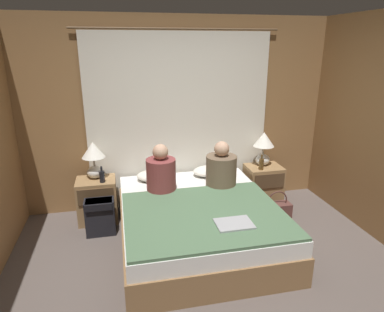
{
  "coord_description": "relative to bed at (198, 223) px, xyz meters",
  "views": [
    {
      "loc": [
        -0.8,
        -2.5,
        2.14
      ],
      "look_at": [
        0.0,
        1.12,
        0.93
      ],
      "focal_mm": 32.0,
      "sensor_mm": 36.0,
      "label": 1
    }
  ],
  "objects": [
    {
      "name": "ground_plane",
      "position": [
        0.0,
        -0.82,
        -0.24
      ],
      "size": [
        16.0,
        16.0,
        0.0
      ],
      "primitive_type": "plane",
      "color": "#564C47"
    },
    {
      "name": "handbag_on_floor",
      "position": [
        1.14,
        0.35,
        -0.13
      ],
      "size": [
        0.36,
        0.18,
        0.36
      ],
      "color": "brown",
      "rests_on": "ground_plane"
    },
    {
      "name": "blanket_on_bed",
      "position": [
        0.0,
        -0.3,
        0.26
      ],
      "size": [
        1.62,
        1.34,
        0.03
      ],
      "color": "#4C6B4C",
      "rests_on": "bed"
    },
    {
      "name": "nightstand_left",
      "position": [
        -1.12,
        0.77,
        0.04
      ],
      "size": [
        0.48,
        0.4,
        0.55
      ],
      "color": "#937047",
      "rests_on": "ground_plane"
    },
    {
      "name": "beer_bottle_on_left_stand",
      "position": [
        -1.03,
        0.67,
        0.39
      ],
      "size": [
        0.07,
        0.07,
        0.2
      ],
      "color": "black",
      "rests_on": "nightstand_left"
    },
    {
      "name": "pillow_right",
      "position": [
        0.37,
        0.79,
        0.3
      ],
      "size": [
        0.49,
        0.35,
        0.12
      ],
      "color": "silver",
      "rests_on": "bed"
    },
    {
      "name": "beer_bottle_on_right_stand",
      "position": [
        1.03,
        0.67,
        0.39
      ],
      "size": [
        0.06,
        0.06,
        0.21
      ],
      "color": "#513819",
      "rests_on": "nightstand_right"
    },
    {
      "name": "bed",
      "position": [
        0.0,
        0.0,
        0.0
      ],
      "size": [
        1.68,
        2.0,
        0.48
      ],
      "color": "olive",
      "rests_on": "ground_plane"
    },
    {
      "name": "wall_back",
      "position": [
        0.0,
        1.11,
        1.01
      ],
      "size": [
        4.16,
        0.06,
        2.5
      ],
      "color": "olive",
      "rests_on": "ground_plane"
    },
    {
      "name": "nightstand_right",
      "position": [
        1.12,
        0.77,
        0.04
      ],
      "size": [
        0.48,
        0.4,
        0.55
      ],
      "color": "#937047",
      "rests_on": "ground_plane"
    },
    {
      "name": "laptop_on_bed",
      "position": [
        0.21,
        -0.58,
        0.28
      ],
      "size": [
        0.35,
        0.26,
        0.02
      ],
      "color": "#9EA0A5",
      "rests_on": "blanket_on_bed"
    },
    {
      "name": "person_left_in_bed",
      "position": [
        -0.35,
        0.41,
        0.47
      ],
      "size": [
        0.35,
        0.35,
        0.58
      ],
      "color": "brown",
      "rests_on": "bed"
    },
    {
      "name": "curtain_panel",
      "position": [
        0.0,
        1.05,
        0.93
      ],
      "size": [
        2.6,
        0.02,
        2.33
      ],
      "color": "silver",
      "rests_on": "ground_plane"
    },
    {
      "name": "pillow_left",
      "position": [
        -0.37,
        0.79,
        0.3
      ],
      "size": [
        0.49,
        0.35,
        0.12
      ],
      "color": "silver",
      "rests_on": "bed"
    },
    {
      "name": "person_right_in_bed",
      "position": [
        0.39,
        0.41,
        0.46
      ],
      "size": [
        0.37,
        0.37,
        0.57
      ],
      "color": "brown",
      "rests_on": "bed"
    },
    {
      "name": "lamp_left",
      "position": [
        -1.12,
        0.83,
        0.6
      ],
      "size": [
        0.28,
        0.28,
        0.47
      ],
      "color": "silver",
      "rests_on": "nightstand_left"
    },
    {
      "name": "backpack_on_floor",
      "position": [
        -1.08,
        0.41,
        0.01
      ],
      "size": [
        0.34,
        0.22,
        0.43
      ],
      "color": "black",
      "rests_on": "ground_plane"
    },
    {
      "name": "lamp_right",
      "position": [
        1.12,
        0.83,
        0.6
      ],
      "size": [
        0.28,
        0.28,
        0.47
      ],
      "color": "silver",
      "rests_on": "nightstand_right"
    }
  ]
}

